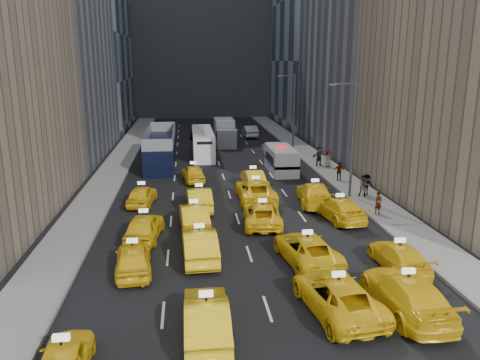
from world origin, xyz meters
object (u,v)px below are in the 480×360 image
object	(u,v)px
taxi_2	(337,295)
city_bus	(203,143)
box_truck	(225,132)
pedestrian_0	(378,203)
double_decker	(161,147)
taxi_3	(406,294)
nypd_van	(281,160)
taxi_1	(206,318)

from	to	relation	value
taxi_2	city_bus	xyz separation A→B (m)	(-4.40, 35.21, 0.61)
box_truck	pedestrian_0	world-z (taller)	box_truck
taxi_2	double_decker	xyz separation A→B (m)	(-8.87, 30.75, 1.01)
taxi_2	taxi_3	world-z (taller)	taxi_3
nypd_van	city_bus	xyz separation A→B (m)	(-7.19, 9.33, 0.22)
pedestrian_0	box_truck	bearing A→B (deg)	87.48
nypd_van	box_truck	xyz separation A→B (m)	(-4.13, 15.88, 0.41)
nypd_van	box_truck	bearing A→B (deg)	106.34
taxi_2	city_bus	size ratio (longest dim) A/B	0.50
nypd_van	box_truck	distance (m)	16.41
taxi_3	pedestrian_0	distance (m)	12.97
taxi_2	double_decker	size ratio (longest dim) A/B	0.45
taxi_2	city_bus	bearing A→B (deg)	-90.57
taxi_2	box_truck	world-z (taller)	box_truck
double_decker	city_bus	distance (m)	6.33
nypd_van	pedestrian_0	xyz separation A→B (m)	(4.04, -13.81, -0.23)
taxi_2	pedestrian_0	distance (m)	13.88
city_bus	box_truck	size ratio (longest dim) A/B	1.53
city_bus	pedestrian_0	world-z (taller)	city_bus
taxi_3	box_truck	bearing A→B (deg)	-85.35
box_truck	city_bus	bearing A→B (deg)	-120.88
double_decker	pedestrian_0	world-z (taller)	double_decker
taxi_2	nypd_van	size ratio (longest dim) A/B	0.92
taxi_1	taxi_3	size ratio (longest dim) A/B	0.85
taxi_1	double_decker	bearing A→B (deg)	-84.11
taxi_2	nypd_van	distance (m)	26.04
box_truck	taxi_1	bearing A→B (deg)	-101.55
box_truck	pedestrian_0	xyz separation A→B (m)	(8.17, -29.69, -0.64)
double_decker	taxi_2	bearing A→B (deg)	-71.79
taxi_2	double_decker	world-z (taller)	double_decker
taxi_1	pedestrian_0	size ratio (longest dim) A/B	3.15
double_decker	pedestrian_0	xyz separation A→B (m)	(15.70, -18.67, -0.85)
taxi_3	city_bus	bearing A→B (deg)	-79.48
nypd_van	pedestrian_0	distance (m)	14.39
nypd_van	taxi_2	bearing A→B (deg)	-94.40
taxi_1	taxi_3	bearing A→B (deg)	-173.83
taxi_1	city_bus	bearing A→B (deg)	-91.84
nypd_van	double_decker	distance (m)	12.65
taxi_1	nypd_van	distance (m)	28.37
box_truck	taxi_2	bearing A→B (deg)	-94.01
taxi_2	box_truck	size ratio (longest dim) A/B	0.77
taxi_1	double_decker	xyz separation A→B (m)	(-3.25, 31.96, 0.97)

